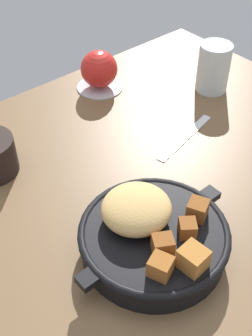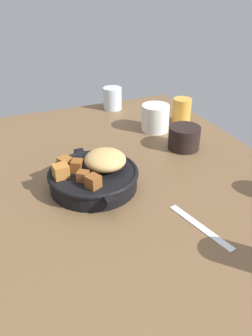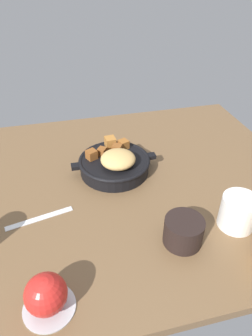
% 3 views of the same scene
% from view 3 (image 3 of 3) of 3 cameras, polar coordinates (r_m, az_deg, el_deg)
% --- Properties ---
extents(ground_plane, '(1.11, 0.87, 0.02)m').
position_cam_3_polar(ground_plane, '(0.90, -1.72, -3.38)').
color(ground_plane, brown).
extents(cast_iron_skillet, '(0.26, 0.22, 0.09)m').
position_cam_3_polar(cast_iron_skillet, '(0.91, -2.14, 0.99)').
color(cast_iron_skillet, black).
rests_on(cast_iron_skillet, ground_plane).
extents(saucer_plate, '(0.10, 0.10, 0.01)m').
position_cam_3_polar(saucer_plate, '(0.65, -14.26, -24.05)').
color(saucer_plate, '#B7BABF').
rests_on(saucer_plate, ground_plane).
extents(red_apple, '(0.08, 0.08, 0.08)m').
position_cam_3_polar(red_apple, '(0.61, -14.88, -22.03)').
color(red_apple, red).
rests_on(red_apple, saucer_plate).
extents(butter_knife, '(0.17, 0.05, 0.00)m').
position_cam_3_polar(butter_knife, '(0.81, -15.98, -9.08)').
color(butter_knife, silver).
rests_on(butter_knife, ground_plane).
extents(ceramic_mug_white, '(0.09, 0.09, 0.08)m').
position_cam_3_polar(ceramic_mug_white, '(0.78, 20.40, -7.79)').
color(ceramic_mug_white, silver).
rests_on(ceramic_mug_white, ground_plane).
extents(coffee_mug_dark, '(0.09, 0.09, 0.07)m').
position_cam_3_polar(coffee_mug_dark, '(0.72, 10.78, -11.64)').
color(coffee_mug_dark, black).
rests_on(coffee_mug_dark, ground_plane).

